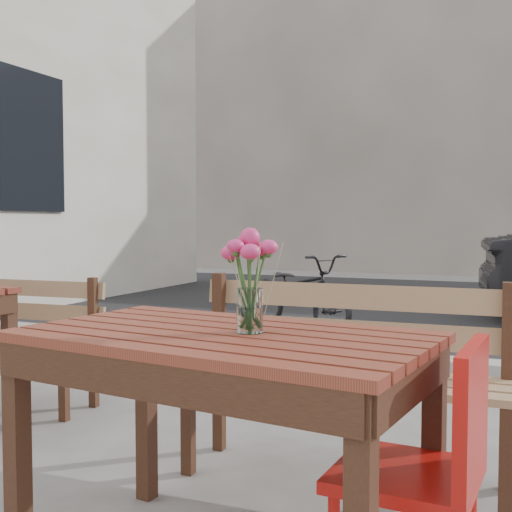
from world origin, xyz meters
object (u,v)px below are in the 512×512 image
at_px(main_table, 223,372).
at_px(main_vase, 250,268).
at_px(red_chair, 433,460).
at_px(bicycle, 299,292).

height_order(main_table, main_vase, main_vase).
distance_m(main_table, red_chair, 0.69).
bearing_deg(red_chair, main_vase, -86.30).
height_order(main_table, bicycle, bicycle).
relative_size(main_table, main_vase, 4.15).
relative_size(main_table, red_chair, 1.70).
xyz_separation_m(main_vase, bicycle, (-1.42, 4.54, -0.60)).
bearing_deg(main_vase, red_chair, -0.04).
bearing_deg(main_table, red_chair, 8.85).
xyz_separation_m(main_table, red_chair, (0.66, 0.02, -0.20)).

